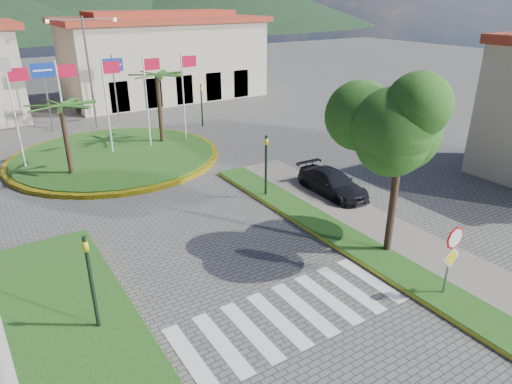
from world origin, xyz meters
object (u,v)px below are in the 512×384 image
stop_sign (452,250)px  car_dark_a (4,113)px  roundabout_island (116,156)px  car_side_right (332,183)px  car_dark_b (100,104)px  deciduous_tree (403,123)px

stop_sign → car_dark_a: bearing=105.9°
roundabout_island → car_side_right: roundabout_island is taller
car_dark_b → car_side_right: size_ratio=0.94×
roundabout_island → car_dark_a: 14.61m
deciduous_tree → roundabout_island: bearing=107.9°
car_side_right → roundabout_island: bearing=124.8°
roundabout_island → deciduous_tree: size_ratio=1.87×
roundabout_island → stop_sign: 20.69m
car_side_right → deciduous_tree: bearing=-108.3°
deciduous_tree → car_dark_b: (-2.81, 30.26, -4.51)m
stop_sign → car_side_right: stop_sign is taller
deciduous_tree → car_dark_a: size_ratio=1.69×
roundabout_island → car_dark_b: 13.53m
stop_sign → car_dark_a: 35.21m
deciduous_tree → car_side_right: size_ratio=1.58×
car_dark_b → car_dark_a: bearing=92.3°
car_dark_b → car_side_right: 25.25m
car_dark_a → car_side_right: (12.22, -25.35, -0.06)m
car_dark_a → car_dark_b: car_dark_a is taller
car_dark_a → car_side_right: bearing=-172.1°
car_dark_a → car_side_right: car_dark_a is taller
deciduous_tree → car_dark_a: (-10.22, 30.82, -4.49)m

